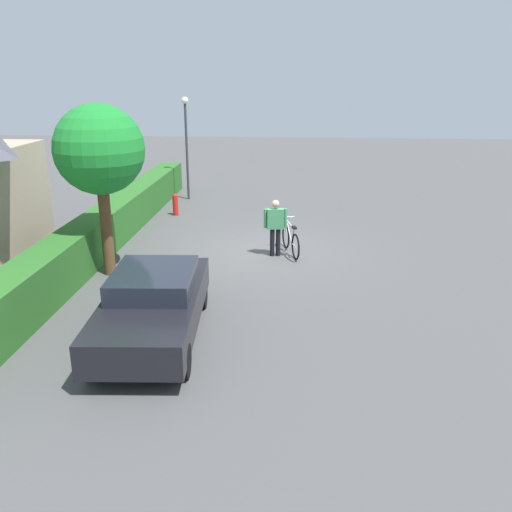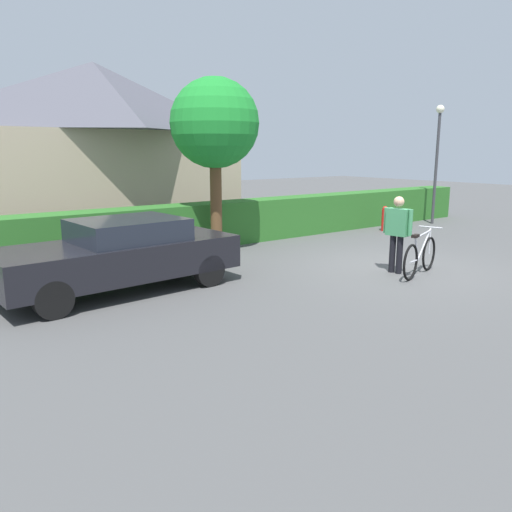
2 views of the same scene
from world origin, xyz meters
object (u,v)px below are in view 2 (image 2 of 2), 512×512
at_px(bicycle, 420,256).
at_px(tree_kerbside, 215,125).
at_px(parked_car_near, 120,254).
at_px(person_rider, 397,229).
at_px(street_lamp, 438,148).
at_px(fire_hydrant, 385,218).

distance_m(bicycle, tree_kerbside, 5.82).
xyz_separation_m(parked_car_near, person_rider, (5.24, -2.17, 0.25)).
relative_size(person_rider, street_lamp, 0.40).
height_order(bicycle, street_lamp, street_lamp).
distance_m(bicycle, street_lamp, 8.48).
bearing_deg(street_lamp, bicycle, -147.77).
distance_m(parked_car_near, fire_hydrant, 9.81).
bearing_deg(bicycle, tree_kerbside, 113.66).
xyz_separation_m(parked_car_near, street_lamp, (12.38, 1.75, 1.96)).
bearing_deg(tree_kerbside, fire_hydrant, -3.45).
xyz_separation_m(street_lamp, fire_hydrant, (-2.73, -0.05, -2.25)).
height_order(parked_car_near, fire_hydrant, parked_car_near).
height_order(person_rider, street_lamp, street_lamp).
distance_m(bicycle, person_rider, 0.74).
bearing_deg(tree_kerbside, parked_car_near, -148.76).
bearing_deg(person_rider, bicycle, -61.45).
bearing_deg(parked_car_near, person_rider, -22.51).
xyz_separation_m(person_rider, tree_kerbside, (-1.81, 4.25, 2.24)).
distance_m(person_rider, tree_kerbside, 5.13).
height_order(bicycle, person_rider, person_rider).
height_order(bicycle, tree_kerbside, tree_kerbside).
distance_m(parked_car_near, person_rider, 5.67).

